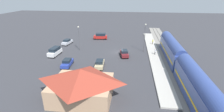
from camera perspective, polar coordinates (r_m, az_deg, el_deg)
ground_plane at (r=46.27m, az=2.35°, el=1.23°), size 200.00×200.00×0.00m
railway_track at (r=47.26m, az=19.52°, el=0.50°), size 4.80×70.00×0.30m
platform at (r=46.52m, az=14.72°, el=0.81°), size 3.20×46.00×0.30m
passenger_train at (r=35.59m, az=23.67°, el=-2.32°), size 2.93×37.32×4.98m
station_building at (r=26.24m, az=-10.82°, el=-9.63°), size 10.31×7.98×5.38m
pedestrian_on_platform at (r=45.34m, az=15.14°, el=1.73°), size 0.36×0.36×1.71m
pedestrian_waiting_far at (r=54.18m, az=14.34°, el=5.10°), size 0.36×0.36×1.71m
sedan_tan at (r=37.15m, az=-4.41°, el=-2.76°), size 2.19×4.63×1.74m
suv_red at (r=59.48m, az=-4.10°, el=7.09°), size 5.07×2.76×2.22m
sedan_maroon at (r=43.50m, az=4.40°, el=1.03°), size 2.70×4.78×1.74m
sedan_silver at (r=55.38m, az=-15.71°, el=4.89°), size 2.41×4.70×1.74m
suv_white at (r=46.64m, az=-19.72°, el=1.58°), size 2.22×5.00×2.22m
sedan_blue at (r=39.02m, az=-15.70°, el=-2.31°), size 2.19×4.63×1.74m
light_pole_near_platform at (r=46.26m, az=11.63°, el=7.44°), size 0.44×0.44×8.20m
light_pole_lot_center at (r=47.69m, az=-11.74°, el=7.23°), size 0.44×0.44×7.26m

